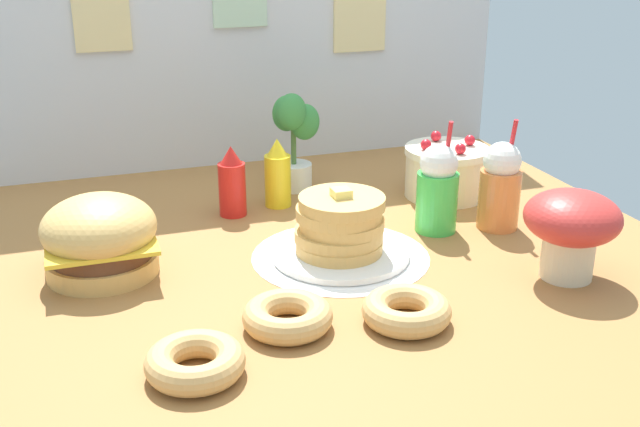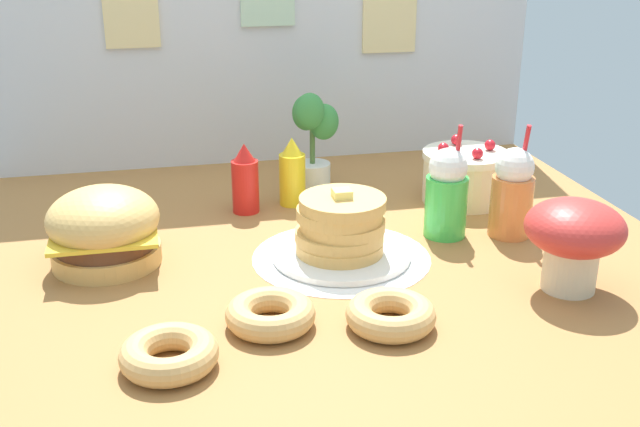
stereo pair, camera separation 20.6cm
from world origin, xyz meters
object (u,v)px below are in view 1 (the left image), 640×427
orange_float_cup (500,186)px  mushroom_stool (572,225)px  layer_cake (446,171)px  donut_pink_glaze (195,361)px  potted_plant (294,137)px  mustard_bottle (278,175)px  donut_chocolate (288,315)px  pancake_stack (340,230)px  cream_soda_cup (437,189)px  donut_vanilla (407,310)px  burger (100,237)px  ketchup_bottle (232,183)px

orange_float_cup → mushroom_stool: 0.36m
orange_float_cup → layer_cake: bearing=93.7°
donut_pink_glaze → potted_plant: (0.53, 1.03, 0.15)m
mustard_bottle → donut_chocolate: bearing=-104.4°
layer_cake → donut_chocolate: layer_cake is taller
pancake_stack → mustard_bottle: 0.45m
donut_pink_glaze → cream_soda_cup: bearing=33.6°
layer_cake → donut_vanilla: (-0.49, -0.75, -0.05)m
burger → cream_soda_cup: 0.96m
pancake_stack → mustard_bottle: bearing=96.4°
burger → pancake_stack: size_ratio=0.78×
pancake_stack → potted_plant: (0.05, 0.58, 0.10)m
donut_chocolate → potted_plant: potted_plant is taller
layer_cake → mustard_bottle: (-0.55, 0.09, 0.02)m
burger → donut_vanilla: burger is taller
layer_cake → ketchup_bottle: 0.71m
mushroom_stool → ketchup_bottle: bearing=135.2°
pancake_stack → cream_soda_cup: 0.35m
donut_vanilla → cream_soda_cup: bearing=56.6°
cream_soda_cup → donut_pink_glaze: bearing=-146.4°
pancake_stack → ketchup_bottle: (-0.21, 0.41, 0.02)m
donut_pink_glaze → ketchup_bottle: bearing=72.3°
cream_soda_cup → potted_plant: size_ratio=0.98×
pancake_stack → burger: bearing=170.4°
layer_cake → mustard_bottle: bearing=170.6°
orange_float_cup → donut_pink_glaze: bearing=-153.3°
burger → cream_soda_cup: cream_soda_cup is taller
cream_soda_cup → donut_chocolate: size_ratio=1.61×
donut_vanilla → potted_plant: (0.03, 0.97, 0.15)m
burger → pancake_stack: bearing=-9.6°
donut_vanilla → orange_float_cup: bearing=41.4°
burger → mustard_bottle: (0.57, 0.34, 0.00)m
orange_float_cup → donut_vanilla: orange_float_cup is taller
burger → mushroom_stool: mushroom_stool is taller
burger → donut_chocolate: bearing=-49.2°
ketchup_bottle → cream_soda_cup: (0.54, -0.32, 0.03)m
orange_float_cup → mustard_bottle: bearing=145.6°
orange_float_cup → potted_plant: (-0.48, 0.53, 0.05)m
ketchup_bottle → orange_float_cup: (0.73, -0.36, 0.03)m
pancake_stack → cream_soda_cup: bearing=15.0°
donut_pink_glaze → layer_cake: bearing=39.3°
pancake_stack → donut_vanilla: pancake_stack is taller
pancake_stack → donut_pink_glaze: (-0.48, -0.45, -0.05)m
donut_chocolate → cream_soda_cup: bearing=35.7°
ketchup_bottle → mustard_bottle: bearing=12.3°
orange_float_cup → potted_plant: bearing=131.9°
donut_vanilla → potted_plant: potted_plant is taller
donut_chocolate → mushroom_stool: bearing=1.8°
burger → orange_float_cup: bearing=-2.7°
pancake_stack → mushroom_stool: bearing=-30.8°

